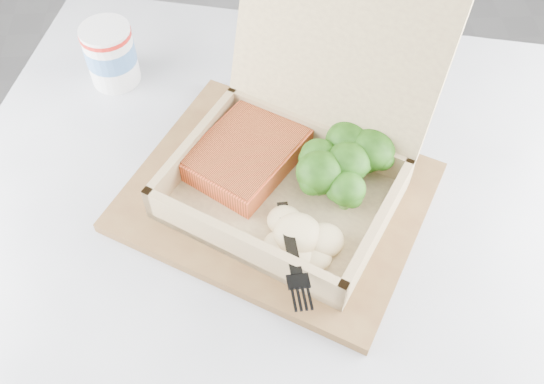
{
  "coord_description": "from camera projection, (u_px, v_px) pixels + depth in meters",
  "views": [
    {
      "loc": [
        0.68,
        -0.11,
        1.3
      ],
      "look_at": [
        0.7,
        0.29,
        0.76
      ],
      "focal_mm": 40.0,
      "sensor_mm": 36.0,
      "label": 1
    }
  ],
  "objects": [
    {
      "name": "broccoli_pile",
      "position": [
        347.0,
        169.0,
        0.69
      ],
      "size": [
        0.12,
        0.12,
        0.04
      ],
      "primitive_type": null,
      "color": "#30751A",
      "rests_on": "takeout_container"
    },
    {
      "name": "takeout_container",
      "position": [
        299.0,
        145.0,
        0.68
      ],
      "size": [
        0.34,
        0.34,
        0.22
      ],
      "rotation": [
        0.0,
        0.0,
        -0.56
      ],
      "color": "tan",
      "rests_on": "serving_tray"
    },
    {
      "name": "salmon_fillet",
      "position": [
        247.0,
        154.0,
        0.72
      ],
      "size": [
        0.16,
        0.17,
        0.03
      ],
      "primitive_type": "cube",
      "rotation": [
        0.0,
        0.0,
        -0.66
      ],
      "color": "#FF5D31",
      "rests_on": "takeout_container"
    },
    {
      "name": "serving_tray",
      "position": [
        277.0,
        197.0,
        0.72
      ],
      "size": [
        0.42,
        0.4,
        0.01
      ],
      "primitive_type": "cube",
      "rotation": [
        0.0,
        0.0,
        -0.52
      ],
      "color": "brown",
      "rests_on": "cafe_table"
    },
    {
      "name": "plastic_fork",
      "position": [
        286.0,
        221.0,
        0.65
      ],
      "size": [
        0.03,
        0.16,
        0.03
      ],
      "rotation": [
        0.0,
        0.0,
        3.21
      ],
      "color": "black",
      "rests_on": "mashed_potatoes"
    },
    {
      "name": "mashed_potatoes",
      "position": [
        297.0,
        234.0,
        0.65
      ],
      "size": [
        0.09,
        0.07,
        0.03
      ],
      "primitive_type": "ellipsoid",
      "color": "beige",
      "rests_on": "takeout_container"
    },
    {
      "name": "paper_cup",
      "position": [
        110.0,
        53.0,
        0.81
      ],
      "size": [
        0.07,
        0.07,
        0.09
      ],
      "color": "silver",
      "rests_on": "cafe_table"
    },
    {
      "name": "receipt",
      "position": [
        307.0,
        86.0,
        0.84
      ],
      "size": [
        0.15,
        0.17,
        0.0
      ],
      "primitive_type": "cube",
      "rotation": [
        0.0,
        0.0,
        -0.59
      ],
      "color": "white",
      "rests_on": "cafe_table"
    },
    {
      "name": "cafe_table",
      "position": [
        261.0,
        291.0,
        0.86
      ],
      "size": [
        0.91,
        0.91,
        0.71
      ],
      "rotation": [
        0.0,
        0.0,
        -0.24
      ],
      "color": "black",
      "rests_on": "floor"
    }
  ]
}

